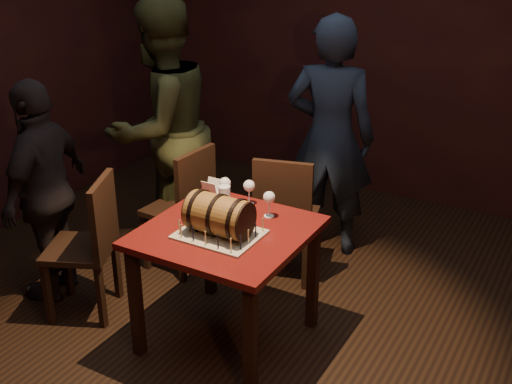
{
  "coord_description": "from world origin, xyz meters",
  "views": [
    {
      "loc": [
        1.68,
        -2.82,
        2.41
      ],
      "look_at": [
        0.04,
        0.05,
        0.95
      ],
      "focal_mm": 45.0,
      "sensor_mm": 36.0,
      "label": 1
    }
  ],
  "objects_px": {
    "person_left_front": "(46,191)",
    "pub_table": "(227,246)",
    "wine_glass_right": "(269,198)",
    "person_left_rear": "(162,129)",
    "chair_left_front": "(91,240)",
    "person_back": "(330,138)",
    "wine_glass_left": "(225,184)",
    "wine_glass_mid": "(249,187)",
    "pint_of_ale": "(225,198)",
    "chair_left_rear": "(186,203)",
    "chair_back": "(285,212)",
    "barrel_cake": "(219,215)"
  },
  "relations": [
    {
      "from": "pint_of_ale",
      "to": "chair_left_front",
      "type": "xyz_separation_m",
      "value": [
        -0.75,
        -0.39,
        -0.3
      ]
    },
    {
      "from": "wine_glass_mid",
      "to": "person_left_rear",
      "type": "xyz_separation_m",
      "value": [
        -1.0,
        0.44,
        0.08
      ]
    },
    {
      "from": "barrel_cake",
      "to": "person_left_front",
      "type": "relative_size",
      "value": 0.27
    },
    {
      "from": "chair_left_front",
      "to": "person_left_rear",
      "type": "xyz_separation_m",
      "value": [
        -0.15,
        0.97,
        0.42
      ]
    },
    {
      "from": "wine_glass_left",
      "to": "person_back",
      "type": "bearing_deg",
      "value": 77.44
    },
    {
      "from": "pub_table",
      "to": "pint_of_ale",
      "type": "relative_size",
      "value": 6.0
    },
    {
      "from": "barrel_cake",
      "to": "person_left_front",
      "type": "height_order",
      "value": "person_left_front"
    },
    {
      "from": "chair_back",
      "to": "person_left_front",
      "type": "relative_size",
      "value": 0.63
    },
    {
      "from": "person_left_rear",
      "to": "person_left_front",
      "type": "xyz_separation_m",
      "value": [
        -0.26,
        -0.9,
        -0.2
      ]
    },
    {
      "from": "wine_glass_left",
      "to": "wine_glass_mid",
      "type": "distance_m",
      "value": 0.15
    },
    {
      "from": "wine_glass_mid",
      "to": "chair_left_rear",
      "type": "distance_m",
      "value": 0.76
    },
    {
      "from": "chair_left_front",
      "to": "person_back",
      "type": "relative_size",
      "value": 0.52
    },
    {
      "from": "barrel_cake",
      "to": "wine_glass_left",
      "type": "distance_m",
      "value": 0.45
    },
    {
      "from": "wine_glass_mid",
      "to": "person_left_front",
      "type": "bearing_deg",
      "value": -159.79
    },
    {
      "from": "wine_glass_mid",
      "to": "chair_left_front",
      "type": "height_order",
      "value": "chair_left_front"
    },
    {
      "from": "person_back",
      "to": "pub_table",
      "type": "bearing_deg",
      "value": 75.58
    },
    {
      "from": "person_back",
      "to": "person_left_front",
      "type": "bearing_deg",
      "value": 34.73
    },
    {
      "from": "wine_glass_right",
      "to": "pint_of_ale",
      "type": "height_order",
      "value": "wine_glass_right"
    },
    {
      "from": "pint_of_ale",
      "to": "person_left_front",
      "type": "distance_m",
      "value": 1.21
    },
    {
      "from": "wine_glass_mid",
      "to": "chair_left_rear",
      "type": "bearing_deg",
      "value": 161.3
    },
    {
      "from": "person_back",
      "to": "wine_glass_right",
      "type": "bearing_deg",
      "value": 82.09
    },
    {
      "from": "pub_table",
      "to": "barrel_cake",
      "type": "xyz_separation_m",
      "value": [
        0.01,
        -0.08,
        0.23
      ]
    },
    {
      "from": "wine_glass_mid",
      "to": "wine_glass_left",
      "type": "bearing_deg",
      "value": -165.86
    },
    {
      "from": "barrel_cake",
      "to": "person_back",
      "type": "xyz_separation_m",
      "value": [
        0.02,
        1.45,
        0.02
      ]
    },
    {
      "from": "chair_left_front",
      "to": "wine_glass_mid",
      "type": "bearing_deg",
      "value": 31.78
    },
    {
      "from": "chair_back",
      "to": "person_left_front",
      "type": "height_order",
      "value": "person_left_front"
    },
    {
      "from": "wine_glass_left",
      "to": "pint_of_ale",
      "type": "xyz_separation_m",
      "value": [
        0.06,
        -0.09,
        -0.05
      ]
    },
    {
      "from": "wine_glass_left",
      "to": "pub_table",
      "type": "bearing_deg",
      "value": -57.0
    },
    {
      "from": "barrel_cake",
      "to": "person_back",
      "type": "bearing_deg",
      "value": 89.03
    },
    {
      "from": "wine_glass_mid",
      "to": "person_left_front",
      "type": "height_order",
      "value": "person_left_front"
    },
    {
      "from": "wine_glass_left",
      "to": "chair_back",
      "type": "height_order",
      "value": "chair_back"
    },
    {
      "from": "person_back",
      "to": "person_left_rear",
      "type": "relative_size",
      "value": 0.94
    },
    {
      "from": "pub_table",
      "to": "barrel_cake",
      "type": "height_order",
      "value": "barrel_cake"
    },
    {
      "from": "wine_glass_right",
      "to": "person_left_rear",
      "type": "relative_size",
      "value": 0.09
    },
    {
      "from": "wine_glass_left",
      "to": "chair_left_front",
      "type": "height_order",
      "value": "chair_left_front"
    },
    {
      "from": "person_left_front",
      "to": "pub_table",
      "type": "bearing_deg",
      "value": 80.15
    },
    {
      "from": "pub_table",
      "to": "wine_glass_left",
      "type": "xyz_separation_m",
      "value": [
        -0.2,
        0.32,
        0.23
      ]
    },
    {
      "from": "wine_glass_right",
      "to": "person_left_rear",
      "type": "xyz_separation_m",
      "value": [
        -1.18,
        0.53,
        0.08
      ]
    },
    {
      "from": "barrel_cake",
      "to": "pint_of_ale",
      "type": "distance_m",
      "value": 0.34
    },
    {
      "from": "wine_glass_left",
      "to": "chair_left_front",
      "type": "xyz_separation_m",
      "value": [
        -0.69,
        -0.48,
        -0.35
      ]
    },
    {
      "from": "pint_of_ale",
      "to": "pub_table",
      "type": "bearing_deg",
      "value": -55.94
    },
    {
      "from": "pub_table",
      "to": "person_left_front",
      "type": "relative_size",
      "value": 0.61
    },
    {
      "from": "barrel_cake",
      "to": "person_left_front",
      "type": "bearing_deg",
      "value": -178.78
    },
    {
      "from": "chair_left_rear",
      "to": "wine_glass_mid",
      "type": "bearing_deg",
      "value": -18.7
    },
    {
      "from": "pub_table",
      "to": "person_left_rear",
      "type": "relative_size",
      "value": 0.48
    },
    {
      "from": "barrel_cake",
      "to": "pint_of_ale",
      "type": "relative_size",
      "value": 2.7
    },
    {
      "from": "wine_glass_right",
      "to": "chair_left_front",
      "type": "height_order",
      "value": "chair_left_front"
    },
    {
      "from": "wine_glass_left",
      "to": "wine_glass_mid",
      "type": "xyz_separation_m",
      "value": [
        0.15,
        0.04,
        -0.0
      ]
    },
    {
      "from": "wine_glass_right",
      "to": "person_left_front",
      "type": "distance_m",
      "value": 1.49
    },
    {
      "from": "person_left_rear",
      "to": "chair_back",
      "type": "bearing_deg",
      "value": 101.15
    }
  ]
}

